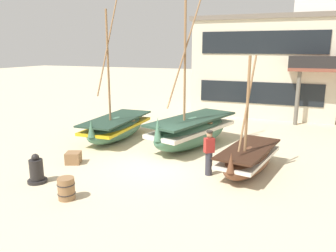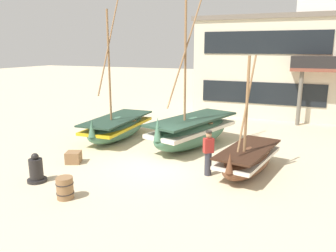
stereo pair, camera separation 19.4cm
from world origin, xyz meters
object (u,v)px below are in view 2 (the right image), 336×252
Objects in this scene: fisherman_by_hull at (208,154)px; harbor_building_main at (268,66)px; cargo_crate at (74,157)px; fishing_boat_near_left at (248,159)px; wooden_barrel at (65,188)px; capstan_winch at (36,170)px; fishing_boat_centre_large at (192,131)px; fishing_boat_far_right at (117,127)px.

fisherman_by_hull is 0.17× the size of harbor_building_main.
fisherman_by_hull is 5.54m from cargo_crate.
harbor_building_main is (-0.86, 13.01, 2.80)m from fishing_boat_near_left.
fisherman_by_hull is 14.03m from harbor_building_main.
wooden_barrel is at bearing -134.85° from fisherman_by_hull.
fishing_boat_centre_large is at bearing 58.43° from capstan_winch.
fishing_boat_centre_large reaches higher than wooden_barrel.
fishing_boat_near_left is 0.45× the size of harbor_building_main.
cargo_crate is at bearing -171.25° from fisherman_by_hull.
fishing_boat_centre_large is 12.55× the size of cargo_crate.
fishing_boat_centre_large is 4.03m from fishing_boat_far_right.
fisherman_by_hull is at bearing -62.14° from fishing_boat_centre_large.
fishing_boat_far_right is 12.69m from harbor_building_main.
capstan_winch is 1.50× the size of wooden_barrel.
harbor_building_main reaches higher than fishing_boat_near_left.
fishing_boat_far_right reaches higher than harbor_building_main.
harbor_building_main is (6.15, 10.76, 2.71)m from fishing_boat_far_right.
fishing_boat_far_right is at bearing 92.90° from capstan_winch.
wooden_barrel is at bearing -105.79° from fishing_boat_centre_large.
cargo_crate is (-3.78, -3.99, -0.55)m from fishing_boat_centre_large.
fisherman_by_hull is at bearing -28.01° from fishing_boat_far_right.
harbor_building_main is at bearing 60.26° from fishing_boat_far_right.
harbor_building_main reaches higher than fisherman_by_hull.
fishing_boat_centre_large reaches higher than fishing_boat_far_right.
fishing_boat_far_right reaches higher than fishing_boat_near_left.
harbor_building_main reaches higher than wooden_barrel.
fishing_boat_near_left reaches higher than capstan_winch.
cargo_crate is 16.08m from harbor_building_main.
harbor_building_main is at bearing 88.11° from fisherman_by_hull.
cargo_crate is at bearing -86.27° from fishing_boat_far_right.
fishing_boat_centre_large reaches higher than harbor_building_main.
fishing_boat_centre_large reaches higher than fisherman_by_hull.
fishing_boat_centre_large is at bearing 1.80° from fishing_boat_far_right.
fishing_boat_far_right reaches higher than wooden_barrel.
capstan_winch reaches higher than cargo_crate.
fishing_boat_centre_large is 11.14m from harbor_building_main.
fishing_boat_far_right is 5.95m from capstan_winch.
fishing_boat_far_right is at bearing -178.20° from fishing_boat_centre_large.
fisherman_by_hull is 1.61× the size of capstan_winch.
wooden_barrel is (-4.89, -4.37, -0.20)m from fishing_boat_near_left.
fisherman_by_hull is at bearing 8.75° from cargo_crate.
capstan_winch reaches higher than wooden_barrel.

